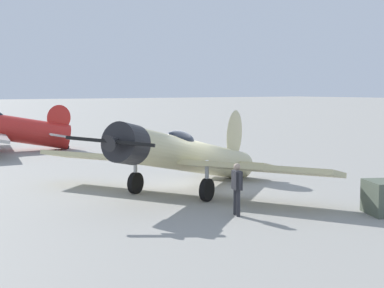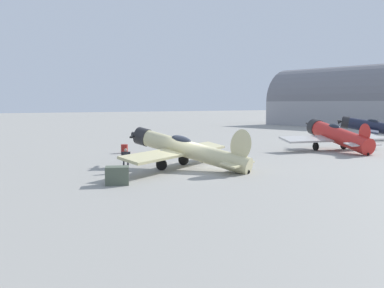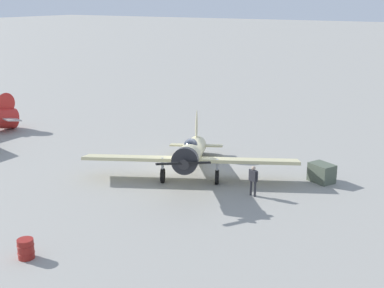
{
  "view_description": "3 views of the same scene",
  "coord_description": "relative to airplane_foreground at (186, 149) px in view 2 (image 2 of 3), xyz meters",
  "views": [
    {
      "loc": [
        12.64,
        18.66,
        3.9
      ],
      "look_at": [
        0.0,
        0.0,
        1.8
      ],
      "focal_mm": 55.67,
      "sensor_mm": 36.0,
      "label": 1
    },
    {
      "loc": [
        -25.6,
        17.32,
        4.66
      ],
      "look_at": [
        0.0,
        0.0,
        1.8
      ],
      "focal_mm": 41.03,
      "sensor_mm": 36.0,
      "label": 2
    },
    {
      "loc": [
        24.45,
        14.58,
        9.97
      ],
      "look_at": [
        0.0,
        0.0,
        1.8
      ],
      "focal_mm": 48.19,
      "sensor_mm": 36.0,
      "label": 3
    }
  ],
  "objects": [
    {
      "name": "airplane_foreground",
      "position": [
        0.0,
        0.0,
        0.0
      ],
      "size": [
        10.09,
        11.48,
        3.21
      ],
      "rotation": [
        0.0,
        0.0,
        6.74
      ],
      "color": "beige",
      "rests_on": "ground_plane"
    },
    {
      "name": "ground_crew_mechanic",
      "position": [
        0.95,
        4.28,
        -0.42
      ],
      "size": [
        0.36,
        0.6,
        1.62
      ],
      "rotation": [
        0.0,
        0.0,
        2.8
      ],
      "color": "#2D2D33",
      "rests_on": "ground_plane"
    },
    {
      "name": "distant_hangar",
      "position": [
        28.32,
        -59.87,
        3.04
      ],
      "size": [
        36.87,
        17.86,
        14.26
      ],
      "rotation": [
        0.0,
        0.0,
        6.39
      ],
      "color": "#939399",
      "rests_on": "ground_plane"
    },
    {
      "name": "equipment_crate",
      "position": [
        -2.95,
        6.7,
        -0.88
      ],
      "size": [
        1.44,
        1.62,
        1.05
      ],
      "rotation": [
        0.0,
        0.0,
        2.69
      ],
      "color": "#4C5647",
      "rests_on": "ground_plane"
    },
    {
      "name": "airplane_mid_apron",
      "position": [
        1.68,
        -18.85,
        0.12
      ],
      "size": [
        9.99,
        11.47,
        3.08
      ],
      "rotation": [
        0.0,
        0.0,
        6.04
      ],
      "color": "red",
      "rests_on": "ground_plane"
    },
    {
      "name": "fuel_drum",
      "position": [
        11.62,
        -0.66,
        -0.99
      ],
      "size": [
        0.68,
        0.68,
        0.81
      ],
      "color": "maroon",
      "rests_on": "ground_plane"
    },
    {
      "name": "airplane_far_line",
      "position": [
        7.51,
        -34.51,
        0.15
      ],
      "size": [
        9.78,
        10.74,
        3.25
      ],
      "rotation": [
        0.0,
        0.0,
        6.85
      ],
      "color": "#1E2338",
      "rests_on": "ground_plane"
    },
    {
      "name": "ground_plane",
      "position": [
        -0.44,
        -0.21,
        -1.4
      ],
      "size": [
        400.0,
        400.0,
        0.0
      ],
      "primitive_type": "plane",
      "color": "gray"
    }
  ]
}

